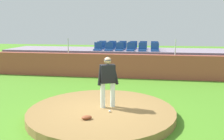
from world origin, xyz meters
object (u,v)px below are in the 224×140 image
Objects in this scene: baseball at (110,111)px; stadium_chair_9 at (132,47)px; stadium_chair_4 at (142,49)px; stadium_chair_10 at (143,47)px; stadium_chair_11 at (155,48)px; stadium_chair_8 at (122,47)px; stadium_chair_13 at (113,46)px; stadium_chair_1 at (109,48)px; stadium_chair_7 at (111,47)px; fielding_glove at (87,117)px; stadium_chair_0 at (98,48)px; stadium_chair_17 at (154,46)px; stadium_chair_3 at (131,48)px; stadium_chair_12 at (103,46)px; stadium_chair_15 at (133,46)px; stadium_chair_2 at (119,48)px; stadium_chair_5 at (155,49)px; pitcher at (108,78)px; stadium_chair_16 at (143,46)px; stadium_chair_6 at (101,47)px; stadium_chair_14 at (123,46)px.

stadium_chair_9 is at bearing 90.01° from baseball.
stadium_chair_9 is (-0.71, 0.82, 0.00)m from stadium_chair_4.
stadium_chair_10 is 1.00× the size of stadium_chair_11.
stadium_chair_8 is 1.38m from stadium_chair_10.
stadium_chair_13 is (-2.09, 1.68, 0.00)m from stadium_chair_4.
stadium_chair_1 is 0.86m from stadium_chair_7.
stadium_chair_10 is (0.01, 0.83, 0.00)m from stadium_chair_4.
stadium_chair_4 is at bearing 54.15° from fielding_glove.
stadium_chair_0 and stadium_chair_17 have the same top height.
baseball is 7.74m from stadium_chair_3.
stadium_chair_4 is at bearing 148.64° from stadium_chair_12.
stadium_chair_4 is 1.00× the size of stadium_chair_15.
stadium_chair_10 and stadium_chair_11 have the same top height.
stadium_chair_5 is (2.15, 0.01, 0.00)m from stadium_chair_2.
pitcher is 7.20m from stadium_chair_2.
stadium_chair_8 reaches higher than fielding_glove.
stadium_chair_2 and stadium_chair_16 have the same top height.
stadium_chair_4 is at bearing 47.82° from stadium_chair_11.
stadium_chair_16 is (0.86, 8.81, 0.34)m from pitcher.
stadium_chair_12 is at bearing -31.73° from stadium_chair_8.
stadium_chair_7 is (-1.36, 0.85, 0.00)m from stadium_chair_3.
stadium_chair_3 is 1.00× the size of stadium_chair_9.
stadium_chair_3 is 1.67m from stadium_chair_15.
stadium_chair_6 is at bearing 12.90° from stadium_chair_17.
pitcher is at bearing 97.93° from stadium_chair_13.
stadium_chair_6 is (-1.90, 8.02, 0.34)m from pitcher.
stadium_chair_0 is 1.00× the size of stadium_chair_4.
stadium_chair_8 is (-0.10, 9.14, 1.27)m from fielding_glove.
stadium_chair_8 is 0.66m from stadium_chair_9.
baseball is at bearing 84.71° from stadium_chair_4.
stadium_chair_8 is at bearing 94.48° from baseball.
stadium_chair_7 is 1.00× the size of stadium_chair_16.
fielding_glove is 8.44m from stadium_chair_2.
stadium_chair_11 is at bearing -163.31° from stadium_chair_1.
stadium_chair_10 is 1.00× the size of stadium_chair_14.
baseball is at bearing 102.58° from stadium_chair_12.
stadium_chair_2 is 0.70m from stadium_chair_3.
stadium_chair_2 is at bearing 71.67° from pitcher.
stadium_chair_3 is at bearing 66.11° from pitcher.
pitcher is 7.36m from stadium_chair_5.
stadium_chair_10 is at bearing 162.82° from stadium_chair_12.
stadium_chair_12 is 2.79m from stadium_chair_16.
stadium_chair_5 is at bearing 166.53° from stadium_chair_6.
stadium_chair_11 is at bearing 163.07° from stadium_chair_13.
stadium_chair_15 is at bearing -91.60° from stadium_chair_3.
stadium_chair_16 is (2.79, -0.05, 0.00)m from stadium_chair_12.
stadium_chair_13 is (0.67, 1.68, 0.00)m from stadium_chair_0.
stadium_chair_14 is (-0.67, 1.66, 0.00)m from stadium_chair_3.
stadium_chair_14 is at bearing 0.09° from stadium_chair_16.
baseball is at bearing 90.01° from stadium_chair_9.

